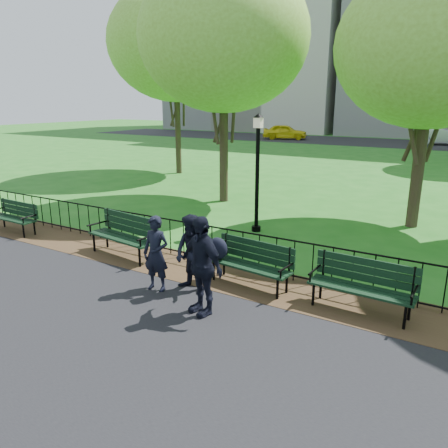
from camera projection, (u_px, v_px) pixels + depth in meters
The scene contains 19 objects.
ground at pixel (181, 302), 8.12m from camera, with size 120.00×120.00×0.00m, color #1F651A.
asphalt_path at pixel (15, 408), 5.32m from camera, with size 60.00×9.20×0.01m, color black.
dirt_strip at pixel (223, 275), 9.36m from camera, with size 60.00×1.60×0.01m, color #3B2818.
far_street at pixel (428, 145), 36.94m from camera, with size 70.00×9.00×0.01m, color black.
iron_fence at pixel (235, 247), 9.64m from camera, with size 24.06×0.06×1.00m.
apartment_west at pixel (265, 23), 55.04m from camera, with size 22.00×15.00×26.00m, color beige.
park_bench_main at pixel (235, 254), 8.84m from camera, with size 1.85×0.73×1.00m.
park_bench_left_a at pixel (125, 231), 10.40m from camera, with size 2.00×0.84×1.10m.
park_bench_left_b at pixel (15, 214), 12.33m from camera, with size 1.68×0.55×0.94m.
park_bench_right_a at pixel (363, 280), 7.64m from camera, with size 1.84×0.63×1.03m.
lamppost at pixel (257, 169), 12.07m from camera, with size 0.30×0.30×3.29m.
tree_near_w at pixel (224, 38), 14.79m from camera, with size 5.85×5.85×8.15m.
tree_near_e at pixel (433, 46), 11.66m from camera, with size 5.21×5.21×7.26m.
tree_mid_w at pixel (175, 43), 20.89m from camera, with size 6.49×6.49×9.05m.
person_left at pixel (156, 254), 8.46m from camera, with size 0.55×0.36×1.50m, color black.
person_mid at pixel (192, 254), 8.37m from camera, with size 0.75×0.39×1.54m, color black.
person_right at pixel (201, 265), 7.49m from camera, with size 1.03×0.42×1.76m, color black.
taxi at pixel (285, 132), 41.90m from camera, with size 1.68×4.17×1.42m, color yellow.
sedan_silver at pixel (442, 137), 36.59m from camera, with size 1.43×4.09×1.35m, color #ADAEB5.
Camera 1 is at (4.51, -5.94, 3.62)m, focal length 35.00 mm.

